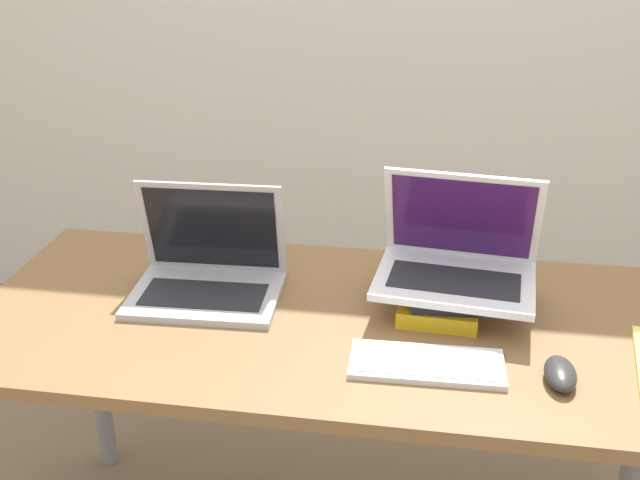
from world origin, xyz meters
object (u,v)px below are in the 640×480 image
object	(u,v)px
laptop_left	(208,272)
wireless_keyboard	(427,364)
laptop_on_books	(457,259)
book_stack	(444,292)
mouse	(560,373)

from	to	relation	value
laptop_left	wireless_keyboard	xyz separation A→B (m)	(0.50, -0.22, -0.04)
laptop_left	laptop_on_books	bearing A→B (deg)	2.42
laptop_left	book_stack	world-z (taller)	laptop_left
laptop_left	mouse	xyz separation A→B (m)	(0.74, -0.23, -0.03)
laptop_left	book_stack	bearing A→B (deg)	2.58
book_stack	laptop_on_books	bearing A→B (deg)	-1.66
book_stack	wireless_keyboard	world-z (taller)	book_stack
laptop_left	book_stack	size ratio (longest dim) A/B	1.32
laptop_left	wireless_keyboard	bearing A→B (deg)	-23.98
laptop_left	mouse	world-z (taller)	laptop_left
book_stack	mouse	bearing A→B (deg)	-49.72
book_stack	laptop_on_books	world-z (taller)	laptop_on_books
book_stack	laptop_on_books	xyz separation A→B (m)	(0.02, -0.00, 0.08)
laptop_left	mouse	bearing A→B (deg)	-17.21
wireless_keyboard	laptop_on_books	bearing A→B (deg)	78.20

